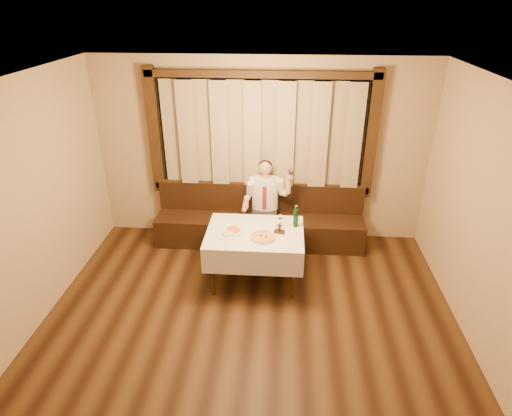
# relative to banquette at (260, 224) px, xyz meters

# --- Properties ---
(room) EXTENTS (5.01, 6.01, 2.81)m
(room) POSITION_rel_banquette_xyz_m (-0.00, -1.75, 1.19)
(room) COLOR black
(room) RESTS_ON ground
(banquette) EXTENTS (3.20, 0.61, 0.94)m
(banquette) POSITION_rel_banquette_xyz_m (0.00, 0.00, 0.00)
(banquette) COLOR black
(banquette) RESTS_ON ground
(dining_table) EXTENTS (1.27, 0.97, 0.76)m
(dining_table) POSITION_rel_banquette_xyz_m (0.00, -1.02, 0.34)
(dining_table) COLOR black
(dining_table) RESTS_ON ground
(pizza) EXTENTS (0.35, 0.35, 0.04)m
(pizza) POSITION_rel_banquette_xyz_m (0.11, -1.19, 0.46)
(pizza) COLOR white
(pizza) RESTS_ON dining_table
(pasta_red) EXTENTS (0.29, 0.29, 0.10)m
(pasta_red) POSITION_rel_banquette_xyz_m (-0.28, -1.03, 0.49)
(pasta_red) COLOR white
(pasta_red) RESTS_ON dining_table
(pasta_cream) EXTENTS (0.27, 0.27, 0.09)m
(pasta_cream) POSITION_rel_banquette_xyz_m (-0.35, -1.15, 0.48)
(pasta_cream) COLOR white
(pasta_cream) RESTS_ON dining_table
(green_bottle) EXTENTS (0.07, 0.07, 0.31)m
(green_bottle) POSITION_rel_banquette_xyz_m (0.53, -0.84, 0.58)
(green_bottle) COLOR #0F471F
(green_bottle) RESTS_ON dining_table
(table_wine_glass) EXTENTS (0.07, 0.07, 0.19)m
(table_wine_glass) POSITION_rel_banquette_xyz_m (0.33, -0.88, 0.59)
(table_wine_glass) COLOR white
(table_wine_glass) RESTS_ON dining_table
(cruet_caddy) EXTENTS (0.14, 0.10, 0.14)m
(cruet_caddy) POSITION_rel_banquette_xyz_m (0.32, -1.04, 0.49)
(cruet_caddy) COLOR black
(cruet_caddy) RESTS_ON dining_table
(seated_man) EXTENTS (0.74, 0.55, 1.36)m
(seated_man) POSITION_rel_banquette_xyz_m (0.08, -0.09, 0.49)
(seated_man) COLOR black
(seated_man) RESTS_ON ground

